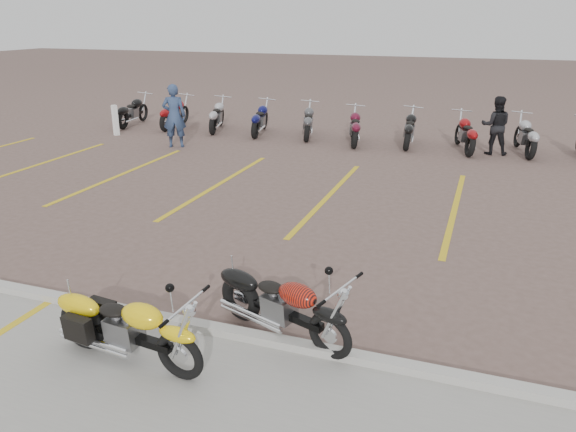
{
  "coord_description": "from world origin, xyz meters",
  "views": [
    {
      "loc": [
        3.18,
        -7.46,
        3.77
      ],
      "look_at": [
        0.31,
        0.48,
        0.75
      ],
      "focal_mm": 35.0,
      "sensor_mm": 36.0,
      "label": 1
    }
  ],
  "objects_px": {
    "person_a": "(174,116)",
    "bollard": "(115,120)",
    "flame_cruiser": "(280,306)",
    "yellow_cruiser": "(126,330)",
    "person_b": "(496,126)"
  },
  "relations": [
    {
      "from": "person_a",
      "to": "bollard",
      "type": "relative_size",
      "value": 1.89
    },
    {
      "from": "yellow_cruiser",
      "to": "bollard",
      "type": "distance_m",
      "value": 13.61
    },
    {
      "from": "flame_cruiser",
      "to": "person_a",
      "type": "height_order",
      "value": "person_a"
    },
    {
      "from": "yellow_cruiser",
      "to": "person_a",
      "type": "bearing_deg",
      "value": 124.51
    },
    {
      "from": "flame_cruiser",
      "to": "person_b",
      "type": "relative_size",
      "value": 1.18
    },
    {
      "from": "person_a",
      "to": "bollard",
      "type": "bearing_deg",
      "value": -39.95
    },
    {
      "from": "flame_cruiser",
      "to": "bollard",
      "type": "xyz_separation_m",
      "value": [
        -9.55,
        9.84,
        0.08
      ]
    },
    {
      "from": "flame_cruiser",
      "to": "person_a",
      "type": "distance_m",
      "value": 11.25
    },
    {
      "from": "person_a",
      "to": "bollard",
      "type": "height_order",
      "value": "person_a"
    },
    {
      "from": "yellow_cruiser",
      "to": "person_a",
      "type": "height_order",
      "value": "person_a"
    },
    {
      "from": "yellow_cruiser",
      "to": "person_b",
      "type": "bearing_deg",
      "value": 79.67
    },
    {
      "from": "flame_cruiser",
      "to": "bollard",
      "type": "height_order",
      "value": "bollard"
    },
    {
      "from": "person_a",
      "to": "bollard",
      "type": "distance_m",
      "value": 2.95
    },
    {
      "from": "flame_cruiser",
      "to": "bollard",
      "type": "distance_m",
      "value": 13.71
    },
    {
      "from": "bollard",
      "to": "person_a",
      "type": "bearing_deg",
      "value": -17.34
    }
  ]
}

